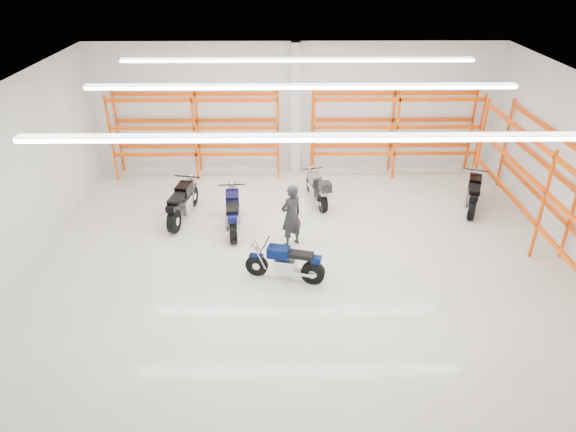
{
  "coord_description": "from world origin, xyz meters",
  "views": [
    {
      "loc": [
        -0.45,
        -11.38,
        7.38
      ],
      "look_at": [
        -0.31,
        0.5,
        0.99
      ],
      "focal_mm": 32.0,
      "sensor_mm": 36.0,
      "label": 1
    }
  ],
  "objects_px": {
    "motorcycle_back_b": "(233,213)",
    "structural_column": "(295,110)",
    "motorcycle_main": "(288,264)",
    "motorcycle_back_a": "(182,204)",
    "motorcycle_back_d": "(473,194)",
    "standing_man": "(291,216)",
    "motorcycle_back_c": "(318,190)"
  },
  "relations": [
    {
      "from": "motorcycle_back_b",
      "to": "standing_man",
      "type": "relative_size",
      "value": 1.3
    },
    {
      "from": "motorcycle_back_a",
      "to": "standing_man",
      "type": "relative_size",
      "value": 1.3
    },
    {
      "from": "motorcycle_back_b",
      "to": "motorcycle_back_c",
      "type": "bearing_deg",
      "value": 32.15
    },
    {
      "from": "standing_man",
      "to": "structural_column",
      "type": "distance_m",
      "value": 5.32
    },
    {
      "from": "motorcycle_back_c",
      "to": "standing_man",
      "type": "relative_size",
      "value": 1.14
    },
    {
      "from": "motorcycle_back_b",
      "to": "structural_column",
      "type": "distance_m",
      "value": 4.97
    },
    {
      "from": "motorcycle_back_a",
      "to": "motorcycle_back_c",
      "type": "distance_m",
      "value": 4.21
    },
    {
      "from": "motorcycle_back_b",
      "to": "standing_man",
      "type": "distance_m",
      "value": 1.9
    },
    {
      "from": "motorcycle_main",
      "to": "standing_man",
      "type": "distance_m",
      "value": 1.71
    },
    {
      "from": "motorcycle_main",
      "to": "structural_column",
      "type": "xyz_separation_m",
      "value": [
        0.33,
        6.79,
        1.79
      ]
    },
    {
      "from": "motorcycle_back_a",
      "to": "motorcycle_back_c",
      "type": "bearing_deg",
      "value": 13.8
    },
    {
      "from": "motorcycle_main",
      "to": "structural_column",
      "type": "bearing_deg",
      "value": 87.25
    },
    {
      "from": "standing_man",
      "to": "motorcycle_main",
      "type": "bearing_deg",
      "value": 51.07
    },
    {
      "from": "motorcycle_back_a",
      "to": "motorcycle_back_d",
      "type": "height_order",
      "value": "motorcycle_back_a"
    },
    {
      "from": "motorcycle_main",
      "to": "motorcycle_back_a",
      "type": "xyz_separation_m",
      "value": [
        -3.1,
        3.1,
        0.08
      ]
    },
    {
      "from": "motorcycle_back_a",
      "to": "motorcycle_back_b",
      "type": "bearing_deg",
      "value": -20.8
    },
    {
      "from": "motorcycle_main",
      "to": "motorcycle_back_d",
      "type": "xyz_separation_m",
      "value": [
        5.72,
        3.69,
        0.05
      ]
    },
    {
      "from": "motorcycle_back_d",
      "to": "structural_column",
      "type": "relative_size",
      "value": 0.47
    },
    {
      "from": "motorcycle_back_b",
      "to": "motorcycle_main",
      "type": "bearing_deg",
      "value": -58.32
    },
    {
      "from": "motorcycle_back_a",
      "to": "structural_column",
      "type": "height_order",
      "value": "structural_column"
    },
    {
      "from": "motorcycle_back_a",
      "to": "motorcycle_back_d",
      "type": "bearing_deg",
      "value": 3.8
    },
    {
      "from": "motorcycle_back_b",
      "to": "structural_column",
      "type": "height_order",
      "value": "structural_column"
    },
    {
      "from": "structural_column",
      "to": "motorcycle_back_b",
      "type": "bearing_deg",
      "value": -113.7
    },
    {
      "from": "motorcycle_back_c",
      "to": "motorcycle_back_d",
      "type": "relative_size",
      "value": 0.96
    },
    {
      "from": "motorcycle_main",
      "to": "motorcycle_back_c",
      "type": "bearing_deg",
      "value": 76.53
    },
    {
      "from": "motorcycle_back_c",
      "to": "structural_column",
      "type": "distance_m",
      "value": 3.27
    },
    {
      "from": "motorcycle_back_a",
      "to": "motorcycle_back_d",
      "type": "distance_m",
      "value": 8.84
    },
    {
      "from": "motorcycle_back_a",
      "to": "motorcycle_back_b",
      "type": "relative_size",
      "value": 1.0
    },
    {
      "from": "motorcycle_back_c",
      "to": "structural_column",
      "type": "xyz_separation_m",
      "value": [
        -0.66,
        2.68,
        1.74
      ]
    },
    {
      "from": "motorcycle_main",
      "to": "structural_column",
      "type": "height_order",
      "value": "structural_column"
    },
    {
      "from": "motorcycle_back_d",
      "to": "structural_column",
      "type": "bearing_deg",
      "value": 150.14
    },
    {
      "from": "motorcycle_main",
      "to": "motorcycle_back_b",
      "type": "relative_size",
      "value": 0.85
    }
  ]
}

